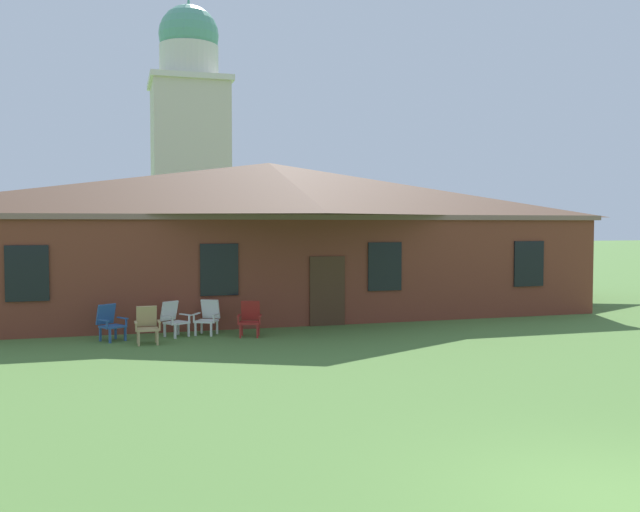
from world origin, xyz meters
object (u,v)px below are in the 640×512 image
(lawn_chair_middle, at_px, (208,316))
(lawn_chair_right_end, at_px, (250,318))
(lawn_chair_near_door, at_px, (147,324))
(lawn_chair_left_end, at_px, (174,318))
(lawn_chair_by_porch, at_px, (110,322))

(lawn_chair_middle, bearing_deg, lawn_chair_right_end, -31.35)
(lawn_chair_middle, height_order, lawn_chair_right_end, same)
(lawn_chair_near_door, bearing_deg, lawn_chair_right_end, 8.03)
(lawn_chair_left_end, bearing_deg, lawn_chair_by_porch, -172.36)
(lawn_chair_by_porch, xyz_separation_m, lawn_chair_right_end, (3.67, -0.35, 0.00))
(lawn_chair_near_door, height_order, lawn_chair_left_end, same)
(lawn_chair_left_end, relative_size, lawn_chair_right_end, 1.00)
(lawn_chair_middle, relative_size, lawn_chair_right_end, 1.00)
(lawn_chair_near_door, xyz_separation_m, lawn_chair_left_end, (0.74, 0.96, 0.00))
(lawn_chair_by_porch, xyz_separation_m, lawn_chair_left_end, (1.66, 0.22, 0.00))
(lawn_chair_left_end, height_order, lawn_chair_middle, same)
(lawn_chair_by_porch, distance_m, lawn_chair_left_end, 1.68)
(lawn_chair_near_door, distance_m, lawn_chair_middle, 1.98)
(lawn_chair_left_end, relative_size, lawn_chair_middle, 1.00)
(lawn_chair_by_porch, distance_m, lawn_chair_near_door, 1.18)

